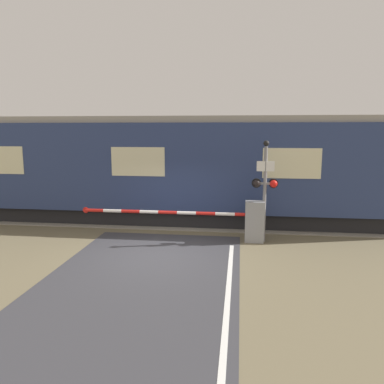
% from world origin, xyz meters
% --- Properties ---
extents(ground_plane, '(80.00, 80.00, 0.00)m').
position_xyz_m(ground_plane, '(0.00, 0.00, 0.00)').
color(ground_plane, '#6B6047').
extents(track_bed, '(36.00, 3.20, 0.13)m').
position_xyz_m(track_bed, '(0.00, 4.14, 0.02)').
color(track_bed, gray).
rests_on(track_bed, ground_plane).
extents(train, '(19.56, 2.83, 4.07)m').
position_xyz_m(train, '(-1.31, 4.14, 2.08)').
color(train, black).
rests_on(train, ground_plane).
extents(crossing_barrier, '(6.08, 0.44, 1.33)m').
position_xyz_m(crossing_barrier, '(2.35, 1.60, 0.71)').
color(crossing_barrier, gray).
rests_on(crossing_barrier, ground_plane).
extents(signal_post, '(0.83, 0.26, 3.26)m').
position_xyz_m(signal_post, '(3.12, 1.64, 1.86)').
color(signal_post, gray).
rests_on(signal_post, ground_plane).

